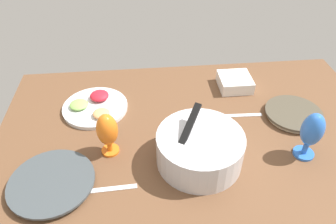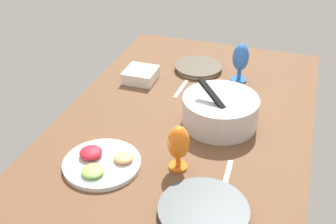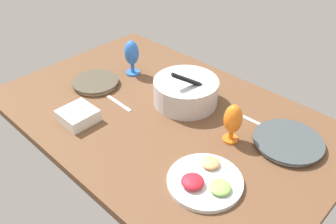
{
  "view_description": "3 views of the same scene",
  "coord_description": "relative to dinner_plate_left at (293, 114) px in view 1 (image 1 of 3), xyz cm",
  "views": [
    {
      "loc": [
        20.16,
        92.5,
        88.93
      ],
      "look_at": [
        10.19,
        -7.44,
        6.11
      ],
      "focal_mm": 34.11,
      "sensor_mm": 36.0,
      "label": 1
    },
    {
      "loc": [
        147.66,
        40.37,
        100.06
      ],
      "look_at": [
        8.41,
        -5.75,
        6.11
      ],
      "focal_mm": 45.59,
      "sensor_mm": 36.0,
      "label": 2
    },
    {
      "loc": [
        93.88,
        -94.47,
        98.87
      ],
      "look_at": [
        6.25,
        -3.54,
        6.11
      ],
      "focal_mm": 37.76,
      "sensor_mm": 36.0,
      "label": 3
    }
  ],
  "objects": [
    {
      "name": "fork_by_right_plate",
      "position": [
        76.74,
        30.73,
        -1.04
      ],
      "size": [
        18.06,
        2.5,
        0.6
      ],
      "primitive_type": "cube",
      "rotation": [
        0.0,
        0.0,
        0.04
      ],
      "color": "silver",
      "rests_on": "ground_plane"
    },
    {
      "name": "hurricane_glass_orange",
      "position": [
        77.4,
        13.0,
        9.18
      ],
      "size": [
        7.88,
        7.88,
        17.89
      ],
      "color": "orange",
      "rests_on": "ground_plane"
    },
    {
      "name": "dinner_plate_right",
      "position": [
        96.52,
        27.25,
        0.01
      ],
      "size": [
        29.14,
        29.14,
        2.59
      ],
      "color": "silver",
      "rests_on": "ground_plane"
    },
    {
      "name": "fork_by_left_plate",
      "position": [
        21.95,
        -2.7,
        -1.04
      ],
      "size": [
        18.06,
        2.53,
        0.6
      ],
      "primitive_type": "cube",
      "rotation": [
        0.0,
        0.0,
        -0.04
      ],
      "color": "silver",
      "rests_on": "ground_plane"
    },
    {
      "name": "hurricane_glass_blue",
      "position": [
        4.96,
        21.71,
        10.33
      ],
      "size": [
        7.89,
        7.89,
        19.52
      ],
      "color": "blue",
      "rests_on": "ground_plane"
    },
    {
      "name": "mixing_bowl",
      "position": [
        44.8,
        20.87,
        5.32
      ],
      "size": [
        31.19,
        31.19,
        19.84
      ],
      "color": "silver",
      "rests_on": "ground_plane"
    },
    {
      "name": "dinner_plate_left",
      "position": [
        0.0,
        0.0,
        0.0
      ],
      "size": [
        24.16,
        24.16,
        2.57
      ],
      "color": "beige",
      "rests_on": "ground_plane"
    },
    {
      "name": "square_bowl_white",
      "position": [
        19.53,
        -24.11,
        1.84
      ],
      "size": [
        14.96,
        14.96,
        5.7
      ],
      "color": "white",
      "rests_on": "ground_plane"
    },
    {
      "name": "ground_plane",
      "position": [
        43.82,
        6.54,
        -3.34
      ],
      "size": [
        160.0,
        104.0,
        4.0
      ],
      "primitive_type": "cube",
      "color": "brown"
    },
    {
      "name": "fruit_platter",
      "position": [
        85.16,
        -13.73,
        0.16
      ],
      "size": [
        28.36,
        28.36,
        5.06
      ],
      "color": "silver",
      "rests_on": "ground_plane"
    }
  ]
}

